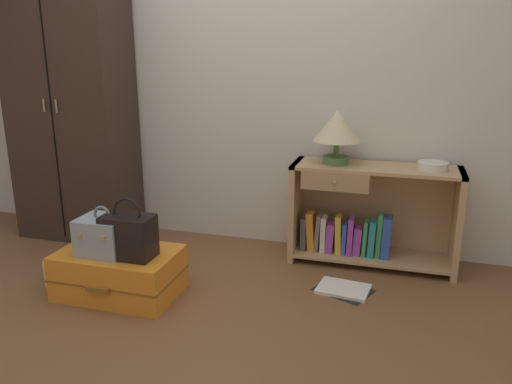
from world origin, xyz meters
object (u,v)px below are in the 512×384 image
object	(u,v)px
table_lamp	(337,128)
open_book_on_floor	(343,289)
bowl	(433,166)
handbag	(129,236)
bookshelf	(366,217)
suitcase_large	(120,273)
bottle	(50,273)
train_case	(104,235)
wardrobe	(71,102)

from	to	relation	value
table_lamp	open_book_on_floor	world-z (taller)	table_lamp
bowl	handbag	xyz separation A→B (m)	(-1.62, -0.92, -0.30)
bookshelf	handbag	xyz separation A→B (m)	(-1.24, -0.93, 0.08)
handbag	suitcase_large	bearing A→B (deg)	156.04
suitcase_large	bottle	distance (m)	0.47
bookshelf	bowl	world-z (taller)	bowl
bottle	open_book_on_floor	size ratio (longest dim) A/B	0.48
table_lamp	open_book_on_floor	bearing A→B (deg)	-73.44
table_lamp	train_case	distance (m)	1.59
handbag	bottle	distance (m)	0.65
handbag	open_book_on_floor	distance (m)	1.30
table_lamp	train_case	xyz separation A→B (m)	(-1.19, -0.91, -0.53)
wardrobe	bowl	distance (m)	2.57
wardrobe	bottle	xyz separation A→B (m)	(0.36, -0.86, -0.93)
bowl	open_book_on_floor	bearing A→B (deg)	-135.42
open_book_on_floor	bowl	bearing A→B (deg)	44.58
bookshelf	table_lamp	bearing A→B (deg)	-177.58
bookshelf	train_case	distance (m)	1.68
train_case	table_lamp	bearing A→B (deg)	37.53
bowl	suitcase_large	bearing A→B (deg)	-153.38
wardrobe	suitcase_large	world-z (taller)	wardrobe
table_lamp	bottle	distance (m)	2.01
open_book_on_floor	bottle	bearing A→B (deg)	-165.67
train_case	bottle	world-z (taller)	train_case
wardrobe	bottle	distance (m)	1.32
bowl	handbag	world-z (taller)	bowl
suitcase_large	wardrobe	bearing A→B (deg)	134.73
table_lamp	suitcase_large	world-z (taller)	table_lamp
train_case	handbag	world-z (taller)	handbag
bowl	train_case	bearing A→B (deg)	-153.20
bookshelf	bottle	xyz separation A→B (m)	(-1.81, -0.92, -0.23)
wardrobe	open_book_on_floor	distance (m)	2.36
suitcase_large	open_book_on_floor	distance (m)	1.34
wardrobe	bookshelf	distance (m)	2.27
bottle	open_book_on_floor	xyz separation A→B (m)	(1.73, 0.44, -0.08)
bookshelf	table_lamp	world-z (taller)	table_lamp
open_book_on_floor	table_lamp	bearing A→B (deg)	106.56
handbag	table_lamp	bearing A→B (deg)	42.12
wardrobe	bookshelf	size ratio (longest dim) A/B	1.89
train_case	bottle	size ratio (longest dim) A/B	1.54
bookshelf	bowl	distance (m)	0.54
bowl	bookshelf	bearing A→B (deg)	177.71
wardrobe	bookshelf	world-z (taller)	wardrobe
wardrobe	table_lamp	size ratio (longest dim) A/B	5.80
wardrobe	open_book_on_floor	bearing A→B (deg)	-11.36
wardrobe	bowl	world-z (taller)	wardrobe
wardrobe	suitcase_large	size ratio (longest dim) A/B	2.93
table_lamp	suitcase_large	distance (m)	1.62
suitcase_large	open_book_on_floor	xyz separation A→B (m)	(1.27, 0.41, -0.13)
open_book_on_floor	suitcase_large	bearing A→B (deg)	-162.11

